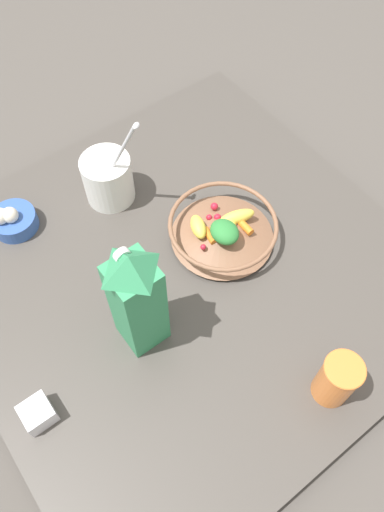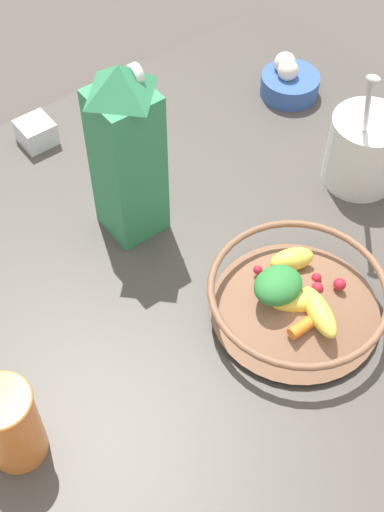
{
  "view_description": "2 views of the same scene",
  "coord_description": "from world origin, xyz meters",
  "px_view_note": "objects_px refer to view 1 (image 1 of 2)",
  "views": [
    {
      "loc": [
        0.32,
        0.45,
        0.97
      ],
      "look_at": [
        0.0,
        0.03,
        0.13
      ],
      "focal_mm": 35.0,
      "sensor_mm": 36.0,
      "label": 1
    },
    {
      "loc": [
        -0.47,
        0.43,
        0.85
      ],
      "look_at": [
        0.0,
        0.07,
        0.11
      ],
      "focal_mm": 50.0,
      "sensor_mm": 36.0,
      "label": 2
    }
  ],
  "objects_px": {
    "yogurt_tub": "(108,177)",
    "spice_jar": "(38,414)",
    "drinking_cup": "(337,379)",
    "fruit_bowl": "(223,229)",
    "garlic_bowl": "(12,220)",
    "milk_carton": "(137,299)"
  },
  "relations": [
    {
      "from": "yogurt_tub",
      "to": "spice_jar",
      "type": "height_order",
      "value": "yogurt_tub"
    },
    {
      "from": "drinking_cup",
      "to": "spice_jar",
      "type": "relative_size",
      "value": 2.26
    },
    {
      "from": "yogurt_tub",
      "to": "fruit_bowl",
      "type": "bearing_deg",
      "value": 117.35
    },
    {
      "from": "fruit_bowl",
      "to": "drinking_cup",
      "type": "height_order",
      "value": "drinking_cup"
    },
    {
      "from": "drinking_cup",
      "to": "garlic_bowl",
      "type": "relative_size",
      "value": 1.2
    },
    {
      "from": "drinking_cup",
      "to": "fruit_bowl",
      "type": "bearing_deg",
      "value": -97.88
    },
    {
      "from": "milk_carton",
      "to": "garlic_bowl",
      "type": "relative_size",
      "value": 2.8
    },
    {
      "from": "milk_carton",
      "to": "spice_jar",
      "type": "relative_size",
      "value": 5.28
    },
    {
      "from": "fruit_bowl",
      "to": "garlic_bowl",
      "type": "bearing_deg",
      "value": -40.92
    },
    {
      "from": "drinking_cup",
      "to": "spice_jar",
      "type": "xyz_separation_m",
      "value": [
        0.46,
        -0.28,
        -0.05
      ]
    },
    {
      "from": "spice_jar",
      "to": "garlic_bowl",
      "type": "relative_size",
      "value": 0.53
    },
    {
      "from": "spice_jar",
      "to": "milk_carton",
      "type": "bearing_deg",
      "value": -173.96
    },
    {
      "from": "fruit_bowl",
      "to": "milk_carton",
      "type": "relative_size",
      "value": 0.84
    },
    {
      "from": "milk_carton",
      "to": "spice_jar",
      "type": "xyz_separation_m",
      "value": [
        0.25,
        0.03,
        -0.13
      ]
    },
    {
      "from": "fruit_bowl",
      "to": "milk_carton",
      "type": "bearing_deg",
      "value": 16.91
    },
    {
      "from": "yogurt_tub",
      "to": "spice_jar",
      "type": "bearing_deg",
      "value": 43.67
    },
    {
      "from": "spice_jar",
      "to": "fruit_bowl",
      "type": "bearing_deg",
      "value": -168.17
    },
    {
      "from": "milk_carton",
      "to": "fruit_bowl",
      "type": "bearing_deg",
      "value": -163.09
    },
    {
      "from": "milk_carton",
      "to": "drinking_cup",
      "type": "xyz_separation_m",
      "value": [
        -0.21,
        0.31,
        -0.08
      ]
    },
    {
      "from": "milk_carton",
      "to": "yogurt_tub",
      "type": "relative_size",
      "value": 1.09
    },
    {
      "from": "fruit_bowl",
      "to": "drinking_cup",
      "type": "xyz_separation_m",
      "value": [
        0.05,
        0.39,
        0.03
      ]
    },
    {
      "from": "milk_carton",
      "to": "drinking_cup",
      "type": "relative_size",
      "value": 2.33
    }
  ]
}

